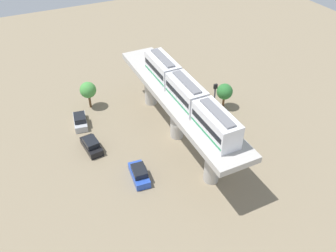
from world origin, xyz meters
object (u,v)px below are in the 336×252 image
at_px(train, 186,93).
at_px(parked_car_silver, 80,121).
at_px(signal_post, 213,113).
at_px(parked_car_blue, 139,174).
at_px(tree_near_viaduct, 225,92).
at_px(parked_car_black, 91,145).
at_px(tree_mid_lot, 88,90).

xyz_separation_m(train, parked_car_silver, (11.85, -10.80, -7.90)).
height_order(train, signal_post, train).
bearing_deg(parked_car_blue, signal_post, -165.26).
xyz_separation_m(parked_car_silver, tree_near_viaduct, (-21.70, 5.42, 2.21)).
bearing_deg(tree_near_viaduct, train, 28.64).
distance_m(train, parked_car_blue, 11.62).
distance_m(parked_car_black, tree_mid_lot, 10.60).
relative_size(parked_car_black, signal_post, 0.45).
relative_size(train, parked_car_black, 4.69).
relative_size(parked_car_blue, parked_car_silver, 0.98).
bearing_deg(tree_near_viaduct, parked_car_blue, 25.43).
relative_size(parked_car_black, tree_near_viaduct, 1.03).
relative_size(parked_car_silver, tree_near_viaduct, 1.04).
relative_size(parked_car_blue, parked_car_black, 1.00).
bearing_deg(parked_car_black, tree_mid_lot, -110.85).
height_order(train, tree_mid_lot, train).
distance_m(parked_car_blue, signal_post, 12.39).
xyz_separation_m(parked_car_blue, parked_car_silver, (3.90, -13.88, 0.00)).
distance_m(parked_car_blue, parked_car_silver, 14.42).
distance_m(train, tree_mid_lot, 18.19).
height_order(train, tree_near_viaduct, train).
bearing_deg(train, parked_car_black, -21.62).
relative_size(train, parked_car_silver, 4.63).
bearing_deg(parked_car_black, signal_post, 152.30).
bearing_deg(train, parked_car_blue, 21.19).
relative_size(parked_car_blue, tree_mid_lot, 0.97).
distance_m(train, tree_near_viaduct, 12.58).
distance_m(parked_car_silver, tree_mid_lot, 5.27).
xyz_separation_m(parked_car_blue, tree_near_viaduct, (-17.80, -8.46, 2.21)).
distance_m(tree_mid_lot, signal_post, 20.48).
height_order(tree_mid_lot, signal_post, signal_post).
height_order(parked_car_blue, tree_near_viaduct, tree_near_viaduct).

